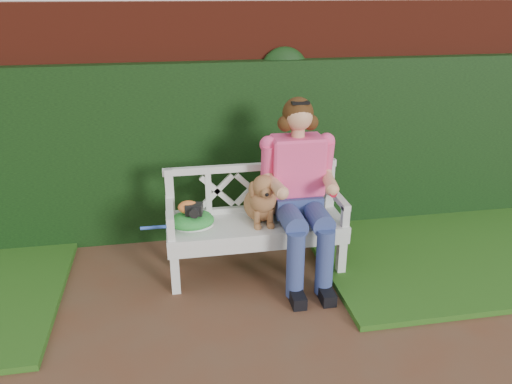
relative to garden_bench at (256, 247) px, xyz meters
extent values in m
plane|color=brown|center=(-0.51, -0.87, -0.24)|extent=(60.00, 60.00, 0.00)
cube|color=#5F1D10|center=(-0.51, 1.03, 0.86)|extent=(10.00, 0.30, 2.20)
cube|color=#163810|center=(-0.51, 0.81, 0.61)|extent=(10.00, 0.18, 1.70)
cube|color=#1F511A|center=(1.89, 0.03, -0.21)|extent=(2.60, 2.00, 0.05)
cube|color=black|center=(-0.51, -0.03, 0.41)|extent=(0.15, 0.13, 0.09)
ellipsoid|color=orange|center=(-0.56, -0.01, 0.42)|extent=(0.19, 0.15, 0.11)
camera|label=1|loc=(-0.68, -3.74, 2.07)|focal=35.00mm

